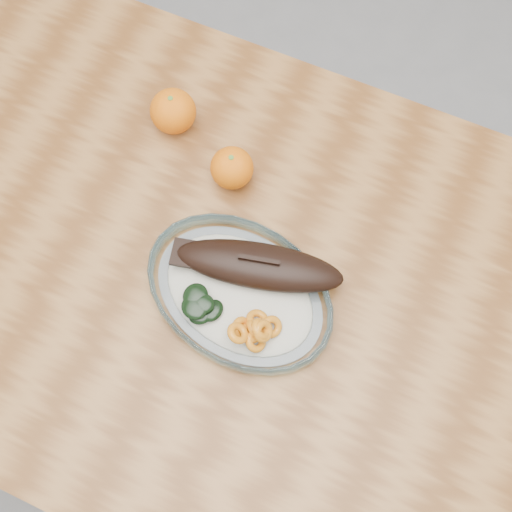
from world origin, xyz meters
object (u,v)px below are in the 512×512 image
(plated_meal, at_px, (241,291))
(orange_left, at_px, (173,111))
(orange_right, at_px, (232,168))
(dining_table, at_px, (213,285))

(plated_meal, bearing_deg, orange_left, 144.99)
(orange_left, distance_m, orange_right, 0.14)
(orange_right, bearing_deg, orange_left, 157.40)
(dining_table, bearing_deg, plated_meal, -19.28)
(dining_table, relative_size, plated_meal, 1.96)
(dining_table, height_order, orange_left, orange_left)
(orange_left, relative_size, orange_right, 1.10)
(dining_table, xyz_separation_m, plated_meal, (0.06, -0.02, 0.12))
(dining_table, distance_m, orange_right, 0.20)
(orange_left, bearing_deg, plated_meal, -45.69)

